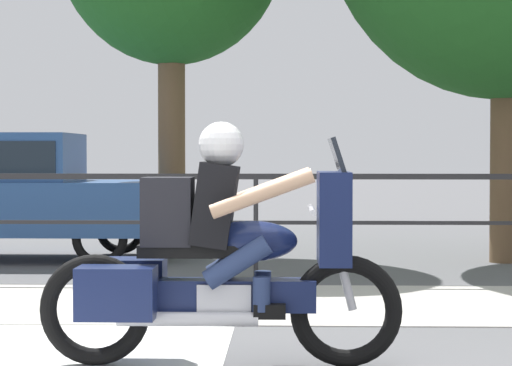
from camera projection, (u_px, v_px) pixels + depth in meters
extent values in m
cube|color=#B7B2A8|center=(251.00, 303.00, 9.01)|extent=(44.00, 2.40, 0.01)
cube|color=#232326|center=(256.00, 176.00, 10.49)|extent=(36.00, 0.04, 0.06)
cube|color=#232326|center=(256.00, 223.00, 10.50)|extent=(36.00, 0.03, 0.04)
cylinder|color=#232326|center=(256.00, 228.00, 10.50)|extent=(0.05, 0.05, 1.15)
torus|color=black|center=(346.00, 311.00, 6.32)|extent=(0.71, 0.11, 0.71)
torus|color=black|center=(95.00, 310.00, 6.37)|extent=(0.71, 0.11, 0.71)
cube|color=#141E47|center=(220.00, 295.00, 6.35)|extent=(1.22, 0.22, 0.20)
cube|color=silver|center=(225.00, 303.00, 6.35)|extent=(0.34, 0.26, 0.26)
ellipsoid|color=#141E47|center=(250.00, 241.00, 6.33)|extent=(0.60, 0.30, 0.26)
cube|color=black|center=(195.00, 250.00, 6.34)|extent=(0.71, 0.28, 0.08)
cube|color=#141E47|center=(334.00, 218.00, 6.31)|extent=(0.20, 0.57, 0.58)
cube|color=#1E232B|center=(337.00, 156.00, 6.30)|extent=(0.10, 0.48, 0.24)
cylinder|color=silver|center=(312.00, 210.00, 6.31)|extent=(0.04, 0.70, 0.04)
cylinder|color=silver|center=(188.00, 319.00, 6.20)|extent=(0.88, 0.09, 0.09)
cube|color=#141E47|center=(117.00, 293.00, 6.12)|extent=(0.48, 0.28, 0.32)
cube|color=#141E47|center=(129.00, 283.00, 6.60)|extent=(0.48, 0.28, 0.32)
cylinder|color=silver|center=(342.00, 264.00, 6.32)|extent=(0.20, 0.06, 0.59)
cube|color=black|center=(215.00, 205.00, 6.33)|extent=(0.31, 0.36, 0.55)
sphere|color=tan|center=(221.00, 148.00, 6.32)|extent=(0.23, 0.23, 0.23)
sphere|color=silver|center=(221.00, 144.00, 6.32)|extent=(0.29, 0.29, 0.29)
cylinder|color=navy|center=(237.00, 262.00, 6.19)|extent=(0.44, 0.13, 0.34)
cylinder|color=navy|center=(262.00, 294.00, 6.19)|extent=(0.11, 0.11, 0.21)
cube|color=black|center=(270.00, 311.00, 6.19)|extent=(0.20, 0.10, 0.09)
cylinder|color=navy|center=(240.00, 257.00, 6.49)|extent=(0.44, 0.13, 0.34)
cylinder|color=navy|center=(263.00, 288.00, 6.49)|extent=(0.11, 0.11, 0.21)
cube|color=black|center=(270.00, 304.00, 6.49)|extent=(0.20, 0.10, 0.09)
cylinder|color=tan|center=(262.00, 194.00, 6.02)|extent=(0.64, 0.09, 0.31)
cylinder|color=tan|center=(264.00, 190.00, 6.62)|extent=(0.64, 0.09, 0.31)
cube|color=black|center=(168.00, 211.00, 6.34)|extent=(0.32, 0.30, 0.43)
cube|color=#284C84|center=(12.00, 207.00, 12.76)|extent=(4.09, 1.64, 0.67)
cube|color=#19232D|center=(74.00, 157.00, 12.72)|extent=(0.04, 1.28, 0.49)
torus|color=black|center=(100.00, 238.00, 11.98)|extent=(0.68, 0.11, 0.68)
torus|color=black|center=(121.00, 229.00, 13.49)|extent=(0.68, 0.11, 0.68)
cylinder|color=brown|center=(503.00, 156.00, 12.40)|extent=(0.32, 0.32, 2.65)
cylinder|color=brown|center=(172.00, 144.00, 13.34)|extent=(0.36, 0.36, 2.97)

